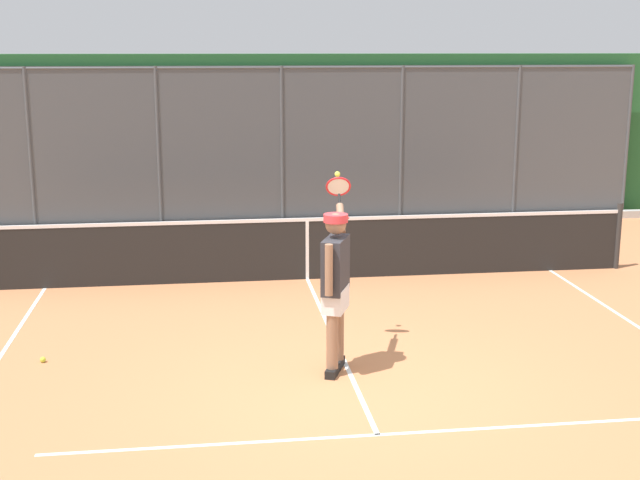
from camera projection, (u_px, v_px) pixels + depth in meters
name	position (u px, v px, depth m)	size (l,w,h in m)	color
ground_plane	(356.00, 387.00, 8.98)	(60.00, 60.00, 0.00)	#C67A4C
court_line_markings	(383.00, 447.00, 7.62)	(7.89, 9.99, 0.01)	white
fence_backdrop	(279.00, 139.00, 17.42)	(17.40, 1.37, 3.36)	#474C51
tennis_net	(307.00, 248.00, 13.07)	(10.14, 0.09, 1.07)	#2D2D2D
tennis_player	(335.00, 279.00, 9.22)	(0.51, 1.43, 2.07)	black
tennis_ball_by_sideline	(43.00, 360.00, 9.68)	(0.07, 0.07, 0.07)	#C1D138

